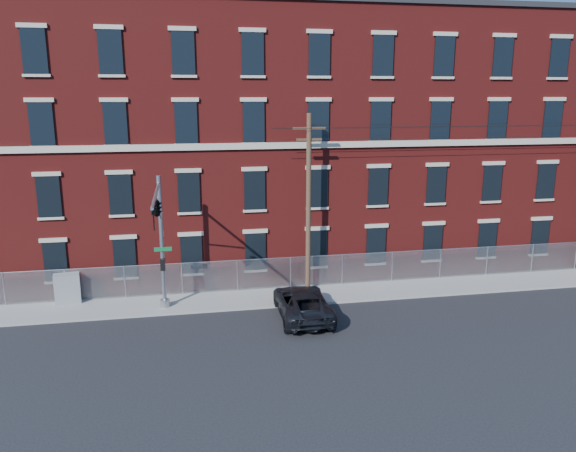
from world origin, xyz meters
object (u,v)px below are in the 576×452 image
(utility_pole_near, at_px, (309,201))
(pickup_truck, at_px, (303,303))
(utility_cabinet, at_px, (67,289))
(traffic_signal_mast, at_px, (158,219))

(utility_pole_near, xyz_separation_m, pickup_truck, (-1.06, -3.51, -4.59))
(pickup_truck, height_order, utility_cabinet, utility_cabinet)
(utility_pole_near, relative_size, utility_cabinet, 6.12)
(utility_pole_near, bearing_deg, traffic_signal_mast, -156.86)
(utility_pole_near, distance_m, utility_cabinet, 13.87)
(traffic_signal_mast, xyz_separation_m, utility_pole_near, (8.00, 3.42, -0.05))
(utility_cabinet, bearing_deg, utility_pole_near, -11.08)
(traffic_signal_mast, height_order, utility_pole_near, utility_pole_near)
(traffic_signal_mast, bearing_deg, utility_pole_near, 23.14)
(traffic_signal_mast, relative_size, pickup_truck, 1.29)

